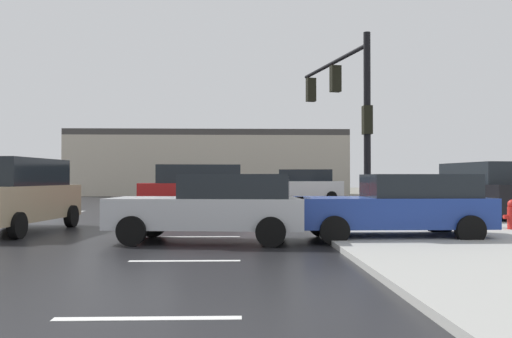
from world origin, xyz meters
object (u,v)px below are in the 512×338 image
Objects in this scene: sedan_blue at (398,206)px; suv_tan at (13,193)px; sedan_navy at (190,189)px; traffic_signal_mast at (346,101)px; suv_white at (305,184)px; suv_black at (485,190)px; suv_red at (198,188)px; sedan_silver at (215,206)px; fire_hydrant at (512,214)px.

suv_tan is at bearing -13.82° from sedan_blue.
suv_tan is at bearing 79.40° from sedan_navy.
traffic_signal_mast is at bearing -89.75° from sedan_blue.
suv_white reaches higher than sedan_blue.
suv_red is at bearing 64.83° from suv_black.
sedan_silver is at bearing 97.99° from sedan_navy.
suv_red is 9.87m from sedan_silver.
sedan_silver is (1.11, -9.80, -0.24)m from suv_red.
sedan_silver is at bearing 131.21° from traffic_signal_mast.
traffic_signal_mast is at bearing 117.83° from sedan_navy.
suv_tan is 10.30m from sedan_blue.
fire_hydrant is at bearing -88.03° from suv_tan.
suv_red reaches higher than sedan_silver.
suv_red is at bearing 41.00° from traffic_signal_mast.
traffic_signal_mast is 5.89m from suv_black.
suv_white is at bearing -14.70° from traffic_signal_mast.
fire_hydrant is 4.85m from suv_black.
fire_hydrant is (3.62, -4.23, -3.63)m from traffic_signal_mast.
suv_black is (4.91, 6.07, 0.24)m from sedan_blue.
sedan_blue is (6.64, -18.69, 0.00)m from sedan_navy.
traffic_signal_mast is 1.21× the size of suv_red.
sedan_silver is (-4.27, -5.83, -3.31)m from traffic_signal_mast.
suv_black is at bearing 133.59° from sedan_navy.
traffic_signal_mast is 7.54× the size of fire_hydrant.
suv_red is 1.06× the size of sedan_silver.
sedan_blue is 0.91× the size of suv_black.
suv_black is (9.28, 6.20, 0.24)m from sedan_silver.
suv_red is (1.16, -9.02, 0.24)m from sedan_navy.
sedan_blue and sedan_silver have the same top height.
suv_tan is 1.00× the size of suv_black.
suv_tan is 1.00× the size of suv_red.
sedan_navy is 0.92× the size of suv_red.
sedan_silver is (-4.37, -0.13, 0.00)m from sedan_blue.
fire_hydrant is 0.16× the size of suv_white.
suv_black is (5.01, 0.38, -3.07)m from traffic_signal_mast.
sedan_blue is (-3.52, -1.46, 0.32)m from fire_hydrant.
sedan_blue is at bearing -172.27° from sedan_silver.
sedan_navy is at bearing -6.08° from suv_tan.
fire_hydrant is at bearing -46.89° from suv_red.
sedan_navy is 0.92× the size of suv_white.
traffic_signal_mast reaches higher than sedan_blue.
suv_red is at bearing -26.16° from suv_tan.
suv_red is at bearing 98.43° from sedan_navy.
sedan_blue is at bearing -157.46° from fire_hydrant.
fire_hydrant is 20.00m from sedan_navy.
fire_hydrant is 0.16× the size of suv_black.
traffic_signal_mast is at bearing -65.64° from suv_tan.
suv_black is at bearing -98.23° from traffic_signal_mast.
sedan_blue is at bearing 168.45° from traffic_signal_mast.
sedan_silver is at bearing -107.85° from suv_tan.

